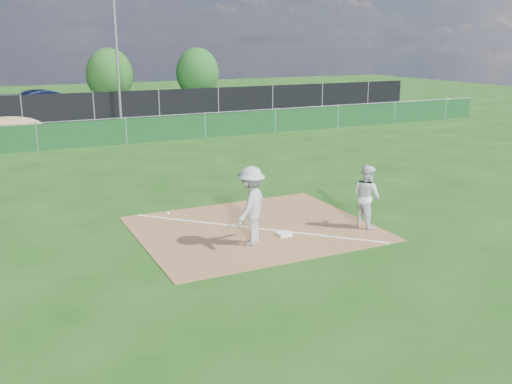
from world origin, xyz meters
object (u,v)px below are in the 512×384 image
car_mid (49,102)px  car_right (174,99)px  light_pole (117,54)px  car_left (12,105)px  first_base (284,234)px  tree_mid (109,75)px  tree_right (198,73)px  runner (366,196)px  play_at_first (251,206)px

car_mid → car_right: size_ratio=1.13×
light_pole → car_left: (-5.77, 4.58, -3.18)m
first_base → tree_mid: bearing=85.3°
tree_right → runner: bearing=-102.9°
tree_mid → tree_right: size_ratio=1.01×
runner → tree_mid: size_ratio=0.40×
light_pole → runner: light_pole is taller
first_base → play_at_first: 1.38m
runner → light_pole: bearing=-5.2°
light_pole → play_at_first: (-2.08, -22.71, -3.02)m
light_pole → car_mid: light_pole is taller
car_right → car_mid: bearing=104.2°
car_left → car_right: 10.97m
car_mid → car_left: bearing=97.7°
car_right → play_at_first: bearing=179.1°
light_pole → tree_right: bearing=50.4°
first_base → tree_mid: (2.74, 33.08, 2.12)m
play_at_first → runner: play_at_first is taller
car_mid → tree_right: size_ratio=1.18×
first_base → car_mid: 28.05m
first_base → car_left: bearing=99.8°
tree_mid → tree_right: 7.30m
light_pole → runner: bearing=-86.9°
first_base → runner: runner is taller
car_mid → car_right: 8.65m
play_at_first → tree_right: bearing=71.8°
light_pole → car_right: 8.26m
car_left → light_pole: bearing=-129.5°
runner → car_right: runner is taller
light_pole → first_base: (-1.07, -22.53, -3.94)m
car_right → tree_right: 6.71m
light_pole → play_at_first: light_pole is taller
play_at_first → car_left: 27.54m
light_pole → runner: size_ratio=4.77×
first_base → car_right: size_ratio=0.08×
car_mid → tree_right: bearing=-78.7°
play_at_first → runner: size_ratio=1.69×
first_base → tree_mid: 33.26m
first_base → play_at_first: (-1.01, -0.18, 0.92)m
runner → first_base: bearing=74.7°
car_mid → tree_right: (12.45, 5.42, 1.33)m
car_right → tree_right: (3.81, 5.32, 1.51)m
car_left → tree_right: (14.74, 6.24, 1.33)m
car_mid → tree_right: 13.64m
car_left → tree_right: tree_right is taller
car_left → car_mid: 2.43m
light_pole → first_base: bearing=-92.7°
first_base → tree_mid: size_ratio=0.08×
car_left → car_mid: (2.28, 0.83, 0.00)m
runner → car_mid: 28.62m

